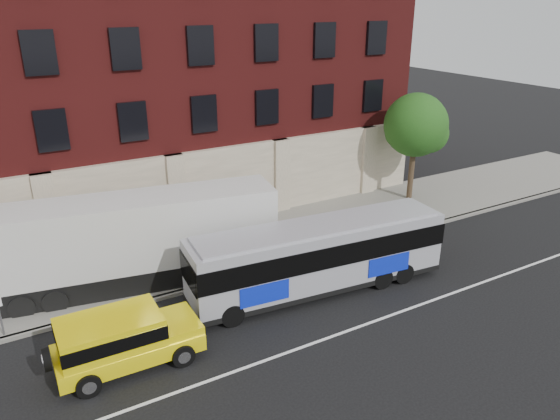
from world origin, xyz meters
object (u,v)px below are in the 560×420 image
street_tree (416,127)px  yellow_suv (121,338)px  city_bus (319,254)px  shipping_container (134,243)px

street_tree → yellow_suv: 20.27m
city_bus → street_tree: bearing=29.6°
street_tree → yellow_suv: bearing=-159.8°
street_tree → yellow_suv: street_tree is taller
yellow_suv → street_tree: bearing=20.2°
street_tree → city_bus: size_ratio=0.57×
city_bus → shipping_container: size_ratio=0.92×
yellow_suv → city_bus: bearing=6.4°
city_bus → shipping_container: 7.52m
city_bus → yellow_suv: 8.30m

